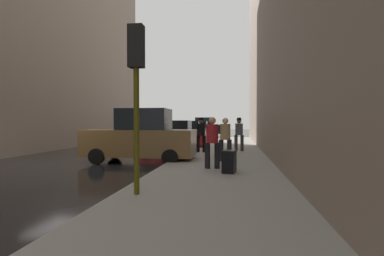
{
  "coord_description": "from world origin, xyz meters",
  "views": [
    {
      "loc": [
        6.58,
        -10.94,
        1.69
      ],
      "look_at": [
        4.03,
        6.74,
        1.34
      ],
      "focal_mm": 28.0,
      "sensor_mm": 36.0,
      "label": 1
    }
  ],
  "objects_px": {
    "fire_hydrant": "(195,144)",
    "rolling_suitcase": "(229,161)",
    "traffic_light": "(136,72)",
    "pedestrian_with_beanie": "(239,132)",
    "pedestrian_in_red_jacket": "(212,140)",
    "pedestrian_in_tan_coat": "(225,137)",
    "parked_bronze_suv": "(141,138)",
    "parked_black_suv": "(203,127)",
    "pedestrian_with_fedora": "(201,133)",
    "parked_blue_sedan": "(196,130)",
    "parked_gray_coupe": "(187,132)",
    "parked_red_hatchback": "(173,135)"
  },
  "relations": [
    {
      "from": "parked_black_suv",
      "to": "traffic_light",
      "type": "xyz_separation_m",
      "value": [
        1.85,
        -30.67,
        1.73
      ]
    },
    {
      "from": "fire_hydrant",
      "to": "traffic_light",
      "type": "relative_size",
      "value": 0.2
    },
    {
      "from": "pedestrian_with_beanie",
      "to": "pedestrian_with_fedora",
      "type": "xyz_separation_m",
      "value": [
        -1.93,
        -0.97,
        0.0
      ]
    },
    {
      "from": "pedestrian_in_red_jacket",
      "to": "pedestrian_with_beanie",
      "type": "bearing_deg",
      "value": 81.27
    },
    {
      "from": "parked_bronze_suv",
      "to": "parked_red_hatchback",
      "type": "relative_size",
      "value": 1.09
    },
    {
      "from": "parked_red_hatchback",
      "to": "pedestrian_with_beanie",
      "type": "relative_size",
      "value": 2.38
    },
    {
      "from": "pedestrian_in_red_jacket",
      "to": "parked_red_hatchback",
      "type": "bearing_deg",
      "value": 109.89
    },
    {
      "from": "parked_gray_coupe",
      "to": "pedestrian_with_fedora",
      "type": "bearing_deg",
      "value": -76.15
    },
    {
      "from": "parked_black_suv",
      "to": "pedestrian_with_fedora",
      "type": "bearing_deg",
      "value": -84.15
    },
    {
      "from": "parked_black_suv",
      "to": "pedestrian_in_tan_coat",
      "type": "distance_m",
      "value": 25.2
    },
    {
      "from": "parked_bronze_suv",
      "to": "parked_gray_coupe",
      "type": "height_order",
      "value": "parked_bronze_suv"
    },
    {
      "from": "fire_hydrant",
      "to": "pedestrian_with_fedora",
      "type": "bearing_deg",
      "value": -61.38
    },
    {
      "from": "parked_bronze_suv",
      "to": "parked_black_suv",
      "type": "xyz_separation_m",
      "value": [
        -0.0,
        24.64,
        0.0
      ]
    },
    {
      "from": "parked_gray_coupe",
      "to": "fire_hydrant",
      "type": "bearing_deg",
      "value": -77.63
    },
    {
      "from": "parked_black_suv",
      "to": "pedestrian_in_tan_coat",
      "type": "relative_size",
      "value": 2.7
    },
    {
      "from": "parked_gray_coupe",
      "to": "traffic_light",
      "type": "xyz_separation_m",
      "value": [
        1.85,
        -18.03,
        1.91
      ]
    },
    {
      "from": "parked_black_suv",
      "to": "fire_hydrant",
      "type": "relative_size",
      "value": 6.56
    },
    {
      "from": "pedestrian_in_red_jacket",
      "to": "pedestrian_in_tan_coat",
      "type": "relative_size",
      "value": 1.0
    },
    {
      "from": "pedestrian_with_fedora",
      "to": "pedestrian_in_tan_coat",
      "type": "height_order",
      "value": "pedestrian_with_fedora"
    },
    {
      "from": "pedestrian_with_beanie",
      "to": "fire_hydrant",
      "type": "bearing_deg",
      "value": -174.64
    },
    {
      "from": "pedestrian_in_red_jacket",
      "to": "parked_gray_coupe",
      "type": "bearing_deg",
      "value": 102.59
    },
    {
      "from": "parked_bronze_suv",
      "to": "parked_black_suv",
      "type": "height_order",
      "value": "same"
    },
    {
      "from": "traffic_light",
      "to": "rolling_suitcase",
      "type": "height_order",
      "value": "traffic_light"
    },
    {
      "from": "parked_black_suv",
      "to": "rolling_suitcase",
      "type": "height_order",
      "value": "parked_black_suv"
    },
    {
      "from": "fire_hydrant",
      "to": "rolling_suitcase",
      "type": "relative_size",
      "value": 0.68
    },
    {
      "from": "traffic_light",
      "to": "rolling_suitcase",
      "type": "bearing_deg",
      "value": 57.82
    },
    {
      "from": "parked_bronze_suv",
      "to": "fire_hydrant",
      "type": "xyz_separation_m",
      "value": [
        1.8,
        3.78,
        -0.54
      ]
    },
    {
      "from": "pedestrian_in_red_jacket",
      "to": "parked_blue_sedan",
      "type": "bearing_deg",
      "value": 98.89
    },
    {
      "from": "fire_hydrant",
      "to": "parked_red_hatchback",
      "type": "bearing_deg",
      "value": 123.07
    },
    {
      "from": "parked_red_hatchback",
      "to": "pedestrian_in_red_jacket",
      "type": "xyz_separation_m",
      "value": [
        3.19,
        -8.81,
        0.26
      ]
    },
    {
      "from": "fire_hydrant",
      "to": "pedestrian_with_beanie",
      "type": "bearing_deg",
      "value": 5.36
    },
    {
      "from": "parked_red_hatchback",
      "to": "parked_gray_coupe",
      "type": "height_order",
      "value": "same"
    },
    {
      "from": "fire_hydrant",
      "to": "rolling_suitcase",
      "type": "distance_m",
      "value": 7.05
    },
    {
      "from": "fire_hydrant",
      "to": "pedestrian_in_red_jacket",
      "type": "height_order",
      "value": "pedestrian_in_red_jacket"
    },
    {
      "from": "pedestrian_with_fedora",
      "to": "parked_black_suv",
      "type": "bearing_deg",
      "value": 95.85
    },
    {
      "from": "parked_black_suv",
      "to": "fire_hydrant",
      "type": "xyz_separation_m",
      "value": [
        1.8,
        -20.86,
        -0.54
      ]
    },
    {
      "from": "parked_gray_coupe",
      "to": "traffic_light",
      "type": "relative_size",
      "value": 1.18
    },
    {
      "from": "parked_bronze_suv",
      "to": "parked_gray_coupe",
      "type": "relative_size",
      "value": 1.09
    },
    {
      "from": "pedestrian_in_tan_coat",
      "to": "fire_hydrant",
      "type": "bearing_deg",
      "value": 113.2
    },
    {
      "from": "parked_gray_coupe",
      "to": "traffic_light",
      "type": "bearing_deg",
      "value": -84.13
    },
    {
      "from": "parked_bronze_suv",
      "to": "pedestrian_with_fedora",
      "type": "relative_size",
      "value": 2.59
    },
    {
      "from": "parked_gray_coupe",
      "to": "parked_black_suv",
      "type": "bearing_deg",
      "value": 90.0
    },
    {
      "from": "pedestrian_with_fedora",
      "to": "pedestrian_in_red_jacket",
      "type": "bearing_deg",
      "value": -79.57
    },
    {
      "from": "traffic_light",
      "to": "pedestrian_with_fedora",
      "type": "distance_m",
      "value": 9.21
    },
    {
      "from": "parked_black_suv",
      "to": "rolling_suitcase",
      "type": "distance_m",
      "value": 27.89
    },
    {
      "from": "traffic_light",
      "to": "pedestrian_with_beanie",
      "type": "height_order",
      "value": "traffic_light"
    },
    {
      "from": "pedestrian_in_red_jacket",
      "to": "pedestrian_in_tan_coat",
      "type": "distance_m",
      "value": 1.99
    },
    {
      "from": "fire_hydrant",
      "to": "pedestrian_with_fedora",
      "type": "xyz_separation_m",
      "value": [
        0.41,
        -0.75,
        0.64
      ]
    },
    {
      "from": "parked_red_hatchback",
      "to": "rolling_suitcase",
      "type": "relative_size",
      "value": 4.07
    },
    {
      "from": "parked_blue_sedan",
      "to": "fire_hydrant",
      "type": "xyz_separation_m",
      "value": [
        1.8,
        -14.34,
        -0.35
      ]
    }
  ]
}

